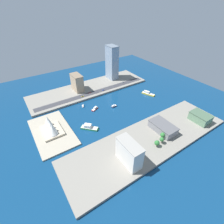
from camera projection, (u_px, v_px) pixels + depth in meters
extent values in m
plane|color=navy|center=(113.00, 110.00, 278.44)|extent=(440.00, 440.00, 0.00)
cube|color=gray|center=(149.00, 140.00, 219.08)|extent=(70.00, 240.00, 3.39)
cube|color=gray|center=(90.00, 89.00, 335.81)|extent=(70.00, 240.00, 3.39)
cube|color=#A89E89|center=(52.00, 132.00, 232.35)|extent=(88.42, 49.50, 2.00)
cube|color=#38383D|center=(95.00, 92.00, 320.02)|extent=(12.40, 228.00, 0.15)
cube|color=#2D8C4C|center=(90.00, 128.00, 238.35)|extent=(23.44, 22.88, 2.66)
cone|color=#2D8C4C|center=(98.00, 129.00, 235.97)|extent=(3.39, 3.39, 2.39)
cube|color=white|center=(88.00, 126.00, 236.52)|extent=(11.88, 11.76, 5.02)
cube|color=beige|center=(89.00, 127.00, 237.53)|extent=(22.50, 21.97, 0.10)
cube|color=red|center=(95.00, 109.00, 278.31)|extent=(10.18, 14.05, 1.73)
cone|color=red|center=(92.00, 111.00, 273.37)|extent=(2.08, 2.08, 1.56)
cube|color=white|center=(95.00, 108.00, 278.24)|extent=(5.52, 7.02, 2.27)
cube|color=beige|center=(95.00, 109.00, 277.78)|extent=(9.77, 13.48, 0.10)
cube|color=yellow|center=(148.00, 94.00, 319.14)|extent=(25.57, 15.70, 2.46)
cone|color=yellow|center=(155.00, 96.00, 313.25)|extent=(2.90, 2.90, 2.21)
cube|color=white|center=(147.00, 92.00, 318.69)|extent=(10.99, 7.95, 4.18)
cube|color=beige|center=(148.00, 93.00, 318.39)|extent=(24.54, 15.07, 0.10)
cube|color=white|center=(83.00, 106.00, 285.71)|extent=(8.48, 6.23, 1.33)
cone|color=white|center=(83.00, 105.00, 289.17)|extent=(1.60, 1.60, 1.20)
cube|color=white|center=(83.00, 106.00, 284.57)|extent=(4.66, 3.83, 0.96)
cube|color=beige|center=(83.00, 106.00, 285.28)|extent=(8.14, 5.98, 0.10)
cylinder|color=silver|center=(83.00, 103.00, 282.95)|extent=(0.24, 0.24, 9.13)
cube|color=#1E284C|center=(114.00, 106.00, 284.72)|extent=(5.14, 10.11, 1.99)
cone|color=#1E284C|center=(116.00, 105.00, 287.48)|extent=(1.96, 1.96, 1.79)
cube|color=white|center=(113.00, 106.00, 282.74)|extent=(3.03, 5.55, 1.79)
cube|color=beige|center=(114.00, 106.00, 284.11)|extent=(4.93, 9.70, 0.10)
cube|color=silver|center=(129.00, 153.00, 180.11)|extent=(31.67, 14.39, 28.89)
cube|color=#9D9992|center=(130.00, 144.00, 171.39)|extent=(32.94, 14.96, 0.80)
cube|color=gray|center=(163.00, 128.00, 228.41)|extent=(36.61, 21.03, 10.30)
cube|color=#59595C|center=(163.00, 125.00, 225.15)|extent=(38.07, 21.87, 0.80)
cube|color=tan|center=(77.00, 83.00, 318.45)|extent=(28.72, 15.73, 31.03)
cube|color=#7C6B55|center=(76.00, 75.00, 309.10)|extent=(29.87, 16.36, 0.80)
cube|color=slate|center=(200.00, 118.00, 245.21)|extent=(27.60, 19.84, 11.93)
cube|color=#47624A|center=(201.00, 114.00, 241.48)|extent=(28.71, 20.63, 0.80)
cube|color=#8C9EB2|center=(112.00, 63.00, 353.39)|extent=(26.56, 17.55, 69.59)
cube|color=slate|center=(112.00, 46.00, 332.72)|extent=(27.62, 18.25, 0.80)
cylinder|color=black|center=(83.00, 96.00, 307.18)|extent=(0.27, 0.65, 0.64)
cylinder|color=black|center=(83.00, 96.00, 306.16)|extent=(0.27, 0.65, 0.64)
cylinder|color=black|center=(82.00, 97.00, 305.78)|extent=(0.27, 0.65, 0.64)
cylinder|color=black|center=(82.00, 97.00, 304.76)|extent=(0.27, 0.65, 0.64)
cube|color=yellow|center=(82.00, 96.00, 305.77)|extent=(1.90, 4.31, 0.88)
cube|color=#262D38|center=(82.00, 96.00, 305.25)|extent=(1.62, 2.44, 0.56)
cylinder|color=black|center=(104.00, 90.00, 327.02)|extent=(0.25, 0.64, 0.64)
cylinder|color=black|center=(104.00, 90.00, 325.84)|extent=(0.25, 0.64, 0.64)
cylinder|color=black|center=(102.00, 90.00, 325.69)|extent=(0.25, 0.64, 0.64)
cylinder|color=black|center=(103.00, 91.00, 324.50)|extent=(0.25, 0.64, 0.64)
cube|color=blue|center=(103.00, 90.00, 325.59)|extent=(1.98, 4.24, 0.78)
cube|color=#262D38|center=(103.00, 90.00, 325.12)|extent=(1.74, 2.38, 0.51)
cylinder|color=black|center=(89.00, 93.00, 315.67)|extent=(0.25, 0.64, 0.64)
cylinder|color=black|center=(89.00, 93.00, 316.73)|extent=(0.25, 0.64, 0.64)
cylinder|color=black|center=(91.00, 93.00, 317.20)|extent=(0.25, 0.64, 0.64)
cylinder|color=black|center=(90.00, 92.00, 318.26)|extent=(0.25, 0.64, 0.64)
cube|color=red|center=(90.00, 93.00, 316.82)|extent=(1.79, 4.94, 0.71)
cube|color=#262D38|center=(90.00, 92.00, 316.56)|extent=(1.57, 2.77, 0.54)
cylinder|color=black|center=(122.00, 83.00, 352.25)|extent=(0.26, 0.64, 0.64)
cylinder|color=black|center=(122.00, 83.00, 353.26)|extent=(0.26, 0.64, 0.64)
cylinder|color=black|center=(124.00, 82.00, 353.79)|extent=(0.26, 0.64, 0.64)
cylinder|color=black|center=(123.00, 82.00, 354.80)|extent=(0.26, 0.64, 0.64)
cube|color=#B7B7BC|center=(123.00, 82.00, 353.33)|extent=(1.76, 4.88, 0.87)
cube|color=#262D38|center=(123.00, 82.00, 353.00)|extent=(1.53, 2.74, 0.64)
cylinder|color=black|center=(97.00, 92.00, 313.81)|extent=(0.18, 0.18, 5.50)
cube|color=black|center=(97.00, 91.00, 311.90)|extent=(0.36, 0.36, 1.00)
sphere|color=red|center=(97.00, 91.00, 311.70)|extent=(0.24, 0.24, 0.24)
sphere|color=yellow|center=(97.00, 91.00, 311.90)|extent=(0.24, 0.24, 0.24)
sphere|color=green|center=(97.00, 91.00, 312.11)|extent=(0.24, 0.24, 0.24)
cube|color=#BCAD93|center=(52.00, 131.00, 230.88)|extent=(35.10, 27.06, 3.00)
cone|color=white|center=(53.00, 130.00, 219.51)|extent=(13.29, 12.07, 14.84)
cone|color=white|center=(51.00, 127.00, 222.66)|extent=(14.95, 12.33, 18.05)
cone|color=white|center=(50.00, 124.00, 228.64)|extent=(10.62, 9.06, 15.34)
cone|color=white|center=(48.00, 121.00, 234.72)|extent=(13.21, 10.49, 16.22)
cylinder|color=brown|center=(162.00, 137.00, 217.57)|extent=(0.50, 0.50, 3.67)
sphere|color=#2D7233|center=(163.00, 135.00, 215.03)|extent=(6.25, 6.25, 6.25)
cylinder|color=brown|center=(161.00, 142.00, 210.41)|extent=(0.50, 0.50, 4.45)
sphere|color=#2D7233|center=(162.00, 139.00, 207.76)|extent=(5.69, 5.69, 5.69)
cylinder|color=brown|center=(156.00, 145.00, 206.34)|extent=(0.50, 0.50, 3.50)
sphere|color=#2D7233|center=(157.00, 143.00, 203.79)|extent=(6.48, 6.48, 6.48)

